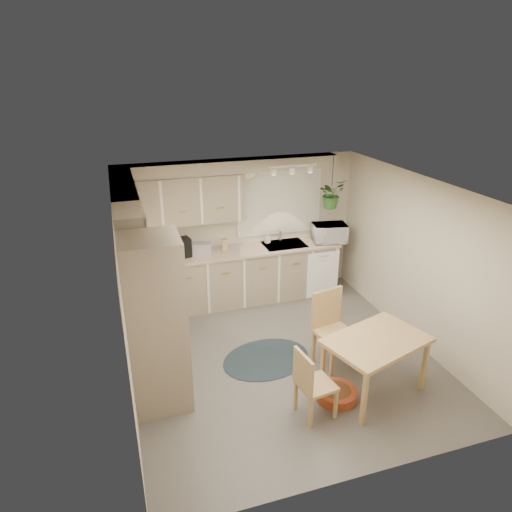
# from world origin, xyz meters

# --- Properties ---
(floor) EXTENTS (4.20, 4.20, 0.00)m
(floor) POSITION_xyz_m (0.00, 0.00, 0.00)
(floor) COLOR #5E5B53
(floor) RESTS_ON ground
(ceiling) EXTENTS (4.20, 4.20, 0.00)m
(ceiling) POSITION_xyz_m (0.00, 0.00, 2.40)
(ceiling) COLOR silver
(ceiling) RESTS_ON wall_back
(wall_back) EXTENTS (4.00, 0.04, 2.40)m
(wall_back) POSITION_xyz_m (0.00, 2.10, 1.20)
(wall_back) COLOR beige
(wall_back) RESTS_ON floor
(wall_front) EXTENTS (4.00, 0.04, 2.40)m
(wall_front) POSITION_xyz_m (0.00, -2.10, 1.20)
(wall_front) COLOR beige
(wall_front) RESTS_ON floor
(wall_left) EXTENTS (0.04, 4.20, 2.40)m
(wall_left) POSITION_xyz_m (-2.00, 0.00, 1.20)
(wall_left) COLOR beige
(wall_left) RESTS_ON floor
(wall_right) EXTENTS (0.04, 4.20, 2.40)m
(wall_right) POSITION_xyz_m (2.00, 0.00, 1.20)
(wall_right) COLOR beige
(wall_right) RESTS_ON floor
(base_cab_left) EXTENTS (0.60, 1.85, 0.90)m
(base_cab_left) POSITION_xyz_m (-1.70, 0.88, 0.45)
(base_cab_left) COLOR gray
(base_cab_left) RESTS_ON floor
(base_cab_back) EXTENTS (3.60, 0.60, 0.90)m
(base_cab_back) POSITION_xyz_m (-0.20, 1.80, 0.45)
(base_cab_back) COLOR gray
(base_cab_back) RESTS_ON floor
(counter_left) EXTENTS (0.64, 1.89, 0.04)m
(counter_left) POSITION_xyz_m (-1.69, 0.88, 0.92)
(counter_left) COLOR #C5AE8F
(counter_left) RESTS_ON base_cab_left
(counter_back) EXTENTS (3.64, 0.64, 0.04)m
(counter_back) POSITION_xyz_m (-0.20, 1.79, 0.92)
(counter_back) COLOR #C5AE8F
(counter_back) RESTS_ON base_cab_back
(oven_stack) EXTENTS (0.65, 0.65, 2.10)m
(oven_stack) POSITION_xyz_m (-1.68, -0.38, 1.05)
(oven_stack) COLOR gray
(oven_stack) RESTS_ON floor
(wall_oven_face) EXTENTS (0.02, 0.56, 0.58)m
(wall_oven_face) POSITION_xyz_m (-1.35, -0.38, 1.05)
(wall_oven_face) COLOR white
(wall_oven_face) RESTS_ON oven_stack
(upper_cab_left) EXTENTS (0.35, 2.00, 0.75)m
(upper_cab_left) POSITION_xyz_m (-1.82, 1.00, 1.83)
(upper_cab_left) COLOR gray
(upper_cab_left) RESTS_ON wall_left
(upper_cab_back) EXTENTS (2.00, 0.35, 0.75)m
(upper_cab_back) POSITION_xyz_m (-1.00, 1.93, 1.83)
(upper_cab_back) COLOR gray
(upper_cab_back) RESTS_ON wall_back
(soffit_left) EXTENTS (0.30, 2.00, 0.20)m
(soffit_left) POSITION_xyz_m (-1.85, 1.00, 2.30)
(soffit_left) COLOR beige
(soffit_left) RESTS_ON wall_left
(soffit_back) EXTENTS (3.60, 0.30, 0.20)m
(soffit_back) POSITION_xyz_m (-0.20, 1.95, 2.30)
(soffit_back) COLOR beige
(soffit_back) RESTS_ON wall_back
(cooktop) EXTENTS (0.52, 0.58, 0.02)m
(cooktop) POSITION_xyz_m (-1.68, 0.30, 0.94)
(cooktop) COLOR white
(cooktop) RESTS_ON counter_left
(range_hood) EXTENTS (0.40, 0.60, 0.14)m
(range_hood) POSITION_xyz_m (-1.70, 0.30, 1.40)
(range_hood) COLOR white
(range_hood) RESTS_ON upper_cab_left
(window_blinds) EXTENTS (1.40, 0.02, 1.00)m
(window_blinds) POSITION_xyz_m (0.70, 2.07, 1.60)
(window_blinds) COLOR white
(window_blinds) RESTS_ON wall_back
(window_frame) EXTENTS (1.50, 0.02, 1.10)m
(window_frame) POSITION_xyz_m (0.70, 2.08, 1.60)
(window_frame) COLOR silver
(window_frame) RESTS_ON wall_back
(sink) EXTENTS (0.70, 0.48, 0.10)m
(sink) POSITION_xyz_m (0.70, 1.80, 0.90)
(sink) COLOR #B2B5BA
(sink) RESTS_ON counter_back
(dishwasher_front) EXTENTS (0.58, 0.02, 0.83)m
(dishwasher_front) POSITION_xyz_m (1.30, 1.49, 0.42)
(dishwasher_front) COLOR white
(dishwasher_front) RESTS_ON base_cab_back
(track_light_bar) EXTENTS (0.80, 0.04, 0.04)m
(track_light_bar) POSITION_xyz_m (0.70, 1.55, 2.33)
(track_light_bar) COLOR white
(track_light_bar) RESTS_ON ceiling
(wall_clock) EXTENTS (0.30, 0.03, 0.30)m
(wall_clock) POSITION_xyz_m (0.15, 2.07, 2.18)
(wall_clock) COLOR gold
(wall_clock) RESTS_ON wall_back
(dining_table) EXTENTS (1.37, 1.11, 0.75)m
(dining_table) POSITION_xyz_m (0.82, -0.98, 0.37)
(dining_table) COLOR tan
(dining_table) RESTS_ON floor
(chair_left) EXTENTS (0.46, 0.46, 0.87)m
(chair_left) POSITION_xyz_m (-0.02, -1.14, 0.43)
(chair_left) COLOR tan
(chair_left) RESTS_ON floor
(chair_back) EXTENTS (0.58, 0.58, 1.04)m
(chair_back) POSITION_xyz_m (0.61, -0.36, 0.52)
(chair_back) COLOR tan
(chair_back) RESTS_ON floor
(braided_rug) EXTENTS (1.39, 1.14, 0.01)m
(braided_rug) POSITION_xyz_m (-0.22, 0.03, 0.01)
(braided_rug) COLOR black
(braided_rug) RESTS_ON floor
(pet_bed) EXTENTS (0.64, 0.64, 0.12)m
(pet_bed) POSITION_xyz_m (0.34, -0.97, 0.06)
(pet_bed) COLOR #A23A20
(pet_bed) RESTS_ON floor
(microwave) EXTENTS (0.61, 0.41, 0.39)m
(microwave) POSITION_xyz_m (1.48, 1.70, 1.13)
(microwave) COLOR white
(microwave) RESTS_ON counter_back
(soap_bottle) EXTENTS (0.12, 0.19, 0.08)m
(soap_bottle) POSITION_xyz_m (0.44, 1.95, 0.98)
(soap_bottle) COLOR white
(soap_bottle) RESTS_ON counter_back
(hanging_plant) EXTENTS (0.56, 0.59, 0.37)m
(hanging_plant) POSITION_xyz_m (1.47, 1.70, 1.74)
(hanging_plant) COLOR #2B5C25
(hanging_plant) RESTS_ON ceiling
(coffee_maker) EXTENTS (0.21, 0.24, 0.31)m
(coffee_maker) POSITION_xyz_m (-1.00, 1.80, 1.09)
(coffee_maker) COLOR black
(coffee_maker) RESTS_ON counter_back
(toaster) EXTENTS (0.33, 0.23, 0.19)m
(toaster) POSITION_xyz_m (-0.72, 1.82, 1.03)
(toaster) COLOR #B2B5BA
(toaster) RESTS_ON counter_back
(knife_block) EXTENTS (0.09, 0.09, 0.20)m
(knife_block) POSITION_xyz_m (-0.33, 1.85, 1.04)
(knife_block) COLOR tan
(knife_block) RESTS_ON counter_back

